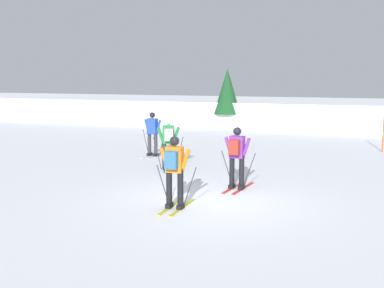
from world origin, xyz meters
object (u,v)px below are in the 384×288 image
skier_orange (174,169)px  skier_blue (153,133)px  skier_green (169,141)px  skier_purple (237,155)px  conifer_far_left (227,92)px  trail_marker_pole (384,129)px

skier_orange → skier_blue: size_ratio=1.00×
skier_green → skier_orange: (2.11, -4.31, -0.00)m
skier_purple → conifer_far_left: (-5.08, 15.18, 1.23)m
skier_orange → conifer_far_left: conifer_far_left is taller
skier_orange → skier_blue: (-3.82, 6.59, -0.04)m
skier_green → conifer_far_left: bearing=99.4°
skier_blue → skier_purple: bearing=-42.1°
skier_orange → skier_blue: same height
skier_orange → trail_marker_pole: size_ratio=0.91×
skier_purple → skier_blue: 6.20m
skier_orange → conifer_far_left: bearing=103.7°
skier_blue → trail_marker_pole: 9.37m
skier_green → trail_marker_pole: trail_marker_pole is taller
skier_green → conifer_far_left: 13.54m
trail_marker_pole → conifer_far_left: (-8.76, 6.62, 1.24)m
skier_green → skier_orange: 4.80m
skier_green → trail_marker_pole: (6.56, 6.68, -0.01)m
trail_marker_pole → skier_blue: bearing=-152.0°
conifer_far_left → skier_purple: bearing=-71.5°
skier_blue → trail_marker_pole: trail_marker_pole is taller
skier_blue → trail_marker_pole: bearing=28.0°
skier_blue → conifer_far_left: size_ratio=0.48×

